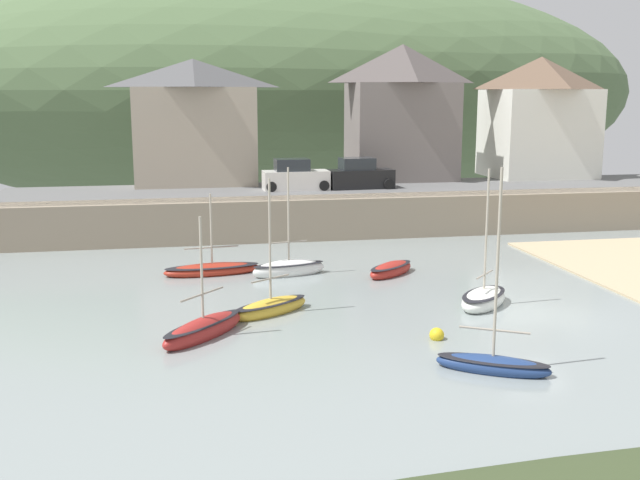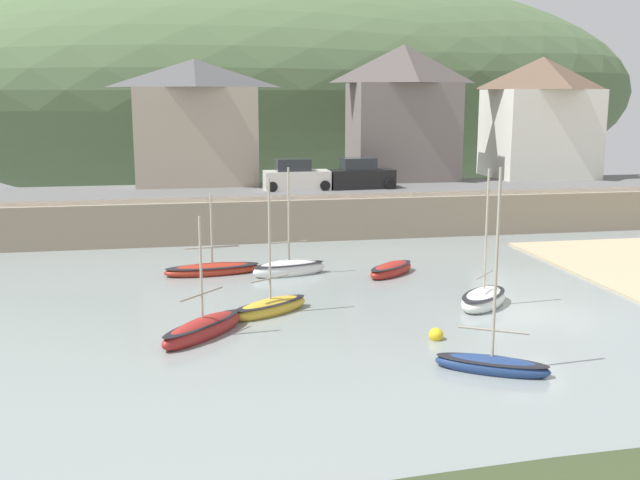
% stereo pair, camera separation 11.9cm
% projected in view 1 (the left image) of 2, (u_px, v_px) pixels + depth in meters
% --- Properties ---
extents(quay_seawall, '(48.00, 9.40, 2.40)m').
position_uv_depth(quay_seawall, '(399.00, 211.00, 44.89)').
color(quay_seawall, gray).
rests_on(quay_seawall, ground).
extents(hillside_backdrop, '(80.00, 44.00, 24.70)m').
position_uv_depth(hillside_backdrop, '(269.00, 92.00, 79.27)').
color(hillside_backdrop, '#526B44').
rests_on(hillside_backdrop, ground).
extents(waterfront_building_left, '(8.13, 5.38, 8.18)m').
position_uv_depth(waterfront_building_left, '(194.00, 121.00, 49.14)').
color(waterfront_building_left, '#AEA08A').
rests_on(waterfront_building_left, ground).
extents(waterfront_building_centre, '(7.46, 5.04, 9.28)m').
position_uv_depth(waterfront_building_centre, '(402.00, 111.00, 51.65)').
color(waterfront_building_centre, slate).
rests_on(waterfront_building_centre, ground).
extents(waterfront_building_right, '(7.30, 6.22, 8.55)m').
position_uv_depth(waterfront_building_right, '(539.00, 116.00, 53.62)').
color(waterfront_building_right, white).
rests_on(waterfront_building_right, ground).
extents(sailboat_far_left, '(3.65, 1.70, 5.23)m').
position_uv_depth(sailboat_far_left, '(289.00, 268.00, 34.55)').
color(sailboat_far_left, white).
rests_on(sailboat_far_left, ground).
extents(rowboat_small_beached, '(3.01, 2.81, 0.78)m').
position_uv_depth(rowboat_small_beached, '(391.00, 270.00, 34.62)').
color(rowboat_small_beached, '#A9271F').
rests_on(rowboat_small_beached, ground).
extents(sailboat_blue_trim, '(3.45, 2.72, 5.38)m').
position_uv_depth(sailboat_blue_trim, '(271.00, 307.00, 28.41)').
color(sailboat_blue_trim, gold).
rests_on(sailboat_blue_trim, ground).
extents(sailboat_white_hull, '(4.64, 1.83, 3.94)m').
position_uv_depth(sailboat_white_hull, '(212.00, 269.00, 34.76)').
color(sailboat_white_hull, '#A42B1B').
rests_on(sailboat_white_hull, ground).
extents(dinghy_open_wooden, '(3.37, 3.62, 4.44)m').
position_uv_depth(dinghy_open_wooden, '(203.00, 329.00, 25.62)').
color(dinghy_open_wooden, '#A22724').
rests_on(dinghy_open_wooden, ground).
extents(sailboat_nearest_shore, '(3.45, 2.54, 6.34)m').
position_uv_depth(sailboat_nearest_shore, '(493.00, 363.00, 22.45)').
color(sailboat_nearest_shore, navy).
rests_on(sailboat_nearest_shore, ground).
extents(motorboat_with_cabin, '(3.16, 3.22, 5.66)m').
position_uv_depth(motorboat_with_cabin, '(484.00, 299.00, 29.44)').
color(motorboat_with_cabin, white).
rests_on(motorboat_with_cabin, ground).
extents(parked_car_near_slipway, '(4.13, 1.82, 1.95)m').
position_uv_depth(parked_car_near_slipway, '(295.00, 177.00, 46.55)').
color(parked_car_near_slipway, silver).
rests_on(parked_car_near_slipway, ground).
extents(parked_car_by_wall, '(4.21, 1.98, 1.95)m').
position_uv_depth(parked_car_by_wall, '(360.00, 176.00, 47.32)').
color(parked_car_by_wall, black).
rests_on(parked_car_by_wall, ground).
extents(mooring_buoy, '(0.51, 0.51, 0.51)m').
position_uv_depth(mooring_buoy, '(437.00, 335.00, 25.45)').
color(mooring_buoy, yellow).
rests_on(mooring_buoy, ground).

